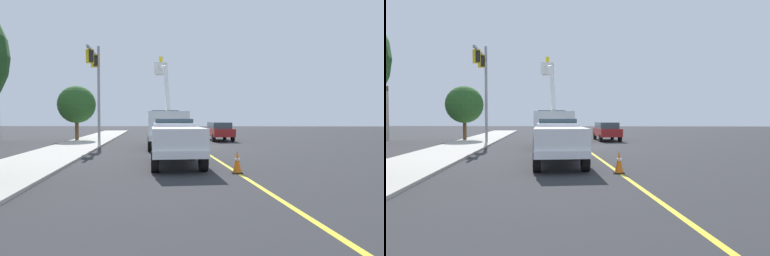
# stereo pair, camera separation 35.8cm
# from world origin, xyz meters

# --- Properties ---
(ground) EXTENTS (120.00, 120.00, 0.00)m
(ground) POSITION_xyz_m (0.00, 0.00, 0.00)
(ground) COLOR #2D2D30
(sidewalk_far_side) EXTENTS (59.77, 13.50, 0.12)m
(sidewalk_far_side) POSITION_xyz_m (-1.44, 8.54, 0.06)
(sidewalk_far_side) COLOR #B2ADA3
(sidewalk_far_side) RESTS_ON ground
(lane_centre_stripe) EXTENTS (49.33, 8.45, 0.01)m
(lane_centre_stripe) POSITION_xyz_m (0.00, 0.00, 0.00)
(lane_centre_stripe) COLOR yellow
(lane_centre_stripe) RESTS_ON ground
(utility_bucket_truck) EXTENTS (8.50, 3.82, 6.84)m
(utility_bucket_truck) POSITION_xyz_m (0.08, 2.24, 1.61)
(utility_bucket_truck) COLOR silver
(utility_bucket_truck) RESTS_ON ground
(service_pickup_truck) EXTENTS (5.87, 3.00, 2.06)m
(service_pickup_truck) POSITION_xyz_m (-9.07, 0.70, 1.12)
(service_pickup_truck) COLOR white
(service_pickup_truck) RESTS_ON ground
(passing_minivan) EXTENTS (5.05, 2.67, 1.69)m
(passing_minivan) POSITION_xyz_m (7.22, -1.84, 0.97)
(passing_minivan) COLOR maroon
(passing_minivan) RESTS_ON ground
(traffic_cone_leading) EXTENTS (0.40, 0.40, 0.87)m
(traffic_cone_leading) POSITION_xyz_m (-11.12, -1.83, 0.43)
(traffic_cone_leading) COLOR black
(traffic_cone_leading) RESTS_ON ground
(traffic_cone_mid_front) EXTENTS (0.40, 0.40, 0.70)m
(traffic_cone_mid_front) POSITION_xyz_m (-3.81, -0.15, 0.34)
(traffic_cone_mid_front) COLOR black
(traffic_cone_mid_front) RESTS_ON ground
(traffic_cone_mid_rear) EXTENTS (0.40, 0.40, 0.84)m
(traffic_cone_mid_rear) POSITION_xyz_m (4.56, 1.15, 0.41)
(traffic_cone_mid_rear) COLOR black
(traffic_cone_mid_rear) RESTS_ON ground
(traffic_signal_mast) EXTENTS (5.07, 1.06, 8.15)m
(traffic_signal_mast) POSITION_xyz_m (2.79, 8.22, 5.38)
(traffic_signal_mast) COLOR gray
(traffic_signal_mast) RESTS_ON ground
(street_tree_right) EXTENTS (3.37, 3.37, 5.01)m
(street_tree_right) POSITION_xyz_m (6.06, 11.13, 3.31)
(street_tree_right) COLOR brown
(street_tree_right) RESTS_ON ground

